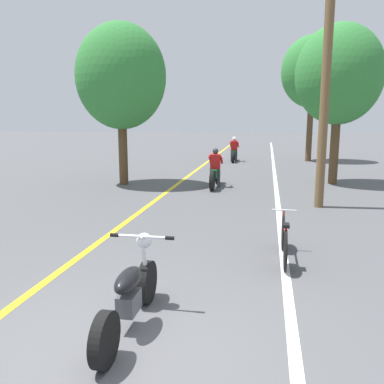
{
  "coord_description": "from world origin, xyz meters",
  "views": [
    {
      "loc": [
        1.51,
        -3.67,
        2.44
      ],
      "look_at": [
        -0.0,
        4.49,
        0.9
      ],
      "focal_mm": 38.0,
      "sensor_mm": 36.0,
      "label": 1
    }
  ],
  "objects_px": {
    "roadside_tree_right_far": "(313,72)",
    "bicycle_parked": "(284,239)",
    "utility_pole": "(326,84)",
    "roadside_tree_left": "(121,77)",
    "motorcycle_foreground": "(130,294)",
    "motorcycle_rider_lead": "(215,172)",
    "motorcycle_rider_far": "(234,152)",
    "roadside_tree_right_near": "(339,75)"
  },
  "relations": [
    {
      "from": "motorcycle_rider_lead",
      "to": "bicycle_parked",
      "type": "xyz_separation_m",
      "value": [
        2.11,
        -7.14,
        -0.16
      ]
    },
    {
      "from": "motorcycle_rider_lead",
      "to": "roadside_tree_left",
      "type": "bearing_deg",
      "value": 179.58
    },
    {
      "from": "motorcycle_foreground",
      "to": "motorcycle_rider_lead",
      "type": "bearing_deg",
      "value": 91.52
    },
    {
      "from": "motorcycle_rider_far",
      "to": "bicycle_parked",
      "type": "xyz_separation_m",
      "value": [
        2.14,
        -15.62,
        -0.16
      ]
    },
    {
      "from": "utility_pole",
      "to": "motorcycle_foreground",
      "type": "height_order",
      "value": "utility_pole"
    },
    {
      "from": "utility_pole",
      "to": "roadside_tree_right_near",
      "type": "relative_size",
      "value": 1.12
    },
    {
      "from": "utility_pole",
      "to": "roadside_tree_left",
      "type": "distance_m",
      "value": 7.15
    },
    {
      "from": "utility_pole",
      "to": "roadside_tree_right_near",
      "type": "xyz_separation_m",
      "value": [
        0.97,
        4.2,
        0.62
      ]
    },
    {
      "from": "roadside_tree_right_near",
      "to": "roadside_tree_left",
      "type": "xyz_separation_m",
      "value": [
        -7.57,
        -1.48,
        -0.07
      ]
    },
    {
      "from": "utility_pole",
      "to": "motorcycle_rider_lead",
      "type": "distance_m",
      "value": 5.02
    },
    {
      "from": "utility_pole",
      "to": "bicycle_parked",
      "type": "xyz_separation_m",
      "value": [
        -1.1,
        -4.45,
        -2.92
      ]
    },
    {
      "from": "motorcycle_rider_far",
      "to": "roadside_tree_right_near",
      "type": "bearing_deg",
      "value": -58.86
    },
    {
      "from": "motorcycle_foreground",
      "to": "motorcycle_rider_far",
      "type": "relative_size",
      "value": 1.0
    },
    {
      "from": "utility_pole",
      "to": "motorcycle_foreground",
      "type": "relative_size",
      "value": 3.17
    },
    {
      "from": "roadside_tree_left",
      "to": "motorcycle_rider_lead",
      "type": "height_order",
      "value": "roadside_tree_left"
    },
    {
      "from": "motorcycle_rider_lead",
      "to": "bicycle_parked",
      "type": "height_order",
      "value": "motorcycle_rider_lead"
    },
    {
      "from": "utility_pole",
      "to": "roadside_tree_right_far",
      "type": "relative_size",
      "value": 0.94
    },
    {
      "from": "roadside_tree_left",
      "to": "motorcycle_rider_far",
      "type": "xyz_separation_m",
      "value": [
        3.36,
        8.45,
        -3.3
      ]
    },
    {
      "from": "roadside_tree_right_far",
      "to": "roadside_tree_left",
      "type": "relative_size",
      "value": 1.19
    },
    {
      "from": "motorcycle_foreground",
      "to": "bicycle_parked",
      "type": "relative_size",
      "value": 1.15
    },
    {
      "from": "roadside_tree_right_far",
      "to": "motorcycle_rider_lead",
      "type": "height_order",
      "value": "roadside_tree_right_far"
    },
    {
      "from": "utility_pole",
      "to": "motorcycle_rider_far",
      "type": "bearing_deg",
      "value": 106.16
    },
    {
      "from": "utility_pole",
      "to": "bicycle_parked",
      "type": "distance_m",
      "value": 5.43
    },
    {
      "from": "utility_pole",
      "to": "motorcycle_rider_far",
      "type": "xyz_separation_m",
      "value": [
        -3.24,
        11.17,
        -2.76
      ]
    },
    {
      "from": "roadside_tree_left",
      "to": "motorcycle_foreground",
      "type": "height_order",
      "value": "roadside_tree_left"
    },
    {
      "from": "motorcycle_rider_lead",
      "to": "roadside_tree_right_far",
      "type": "bearing_deg",
      "value": 66.83
    },
    {
      "from": "utility_pole",
      "to": "motorcycle_foreground",
      "type": "bearing_deg",
      "value": -112.43
    },
    {
      "from": "motorcycle_rider_lead",
      "to": "motorcycle_rider_far",
      "type": "bearing_deg",
      "value": 90.17
    },
    {
      "from": "roadside_tree_left",
      "to": "bicycle_parked",
      "type": "distance_m",
      "value": 9.67
    },
    {
      "from": "roadside_tree_right_far",
      "to": "bicycle_parked",
      "type": "xyz_separation_m",
      "value": [
        -1.93,
        -16.59,
        -4.46
      ]
    },
    {
      "from": "roadside_tree_left",
      "to": "motorcycle_rider_far",
      "type": "bearing_deg",
      "value": 68.34
    },
    {
      "from": "roadside_tree_right_near",
      "to": "roadside_tree_right_far",
      "type": "height_order",
      "value": "roadside_tree_right_far"
    },
    {
      "from": "utility_pole",
      "to": "motorcycle_rider_lead",
      "type": "xyz_separation_m",
      "value": [
        -3.21,
        2.69,
        -2.76
      ]
    },
    {
      "from": "utility_pole",
      "to": "motorcycle_rider_far",
      "type": "distance_m",
      "value": 11.95
    },
    {
      "from": "utility_pole",
      "to": "motorcycle_rider_far",
      "type": "height_order",
      "value": "utility_pole"
    },
    {
      "from": "roadside_tree_left",
      "to": "motorcycle_foreground",
      "type": "bearing_deg",
      "value": -69.73
    },
    {
      "from": "roadside_tree_right_far",
      "to": "bicycle_parked",
      "type": "distance_m",
      "value": 17.29
    },
    {
      "from": "utility_pole",
      "to": "motorcycle_rider_far",
      "type": "relative_size",
      "value": 3.16
    },
    {
      "from": "roadside_tree_left",
      "to": "bicycle_parked",
      "type": "xyz_separation_m",
      "value": [
        5.49,
        -7.16,
        -3.46
      ]
    },
    {
      "from": "utility_pole",
      "to": "motorcycle_rider_lead",
      "type": "relative_size",
      "value": 2.89
    },
    {
      "from": "roadside_tree_right_near",
      "to": "roadside_tree_left",
      "type": "relative_size",
      "value": 1.0
    },
    {
      "from": "motorcycle_rider_lead",
      "to": "motorcycle_rider_far",
      "type": "height_order",
      "value": "motorcycle_rider_lead"
    }
  ]
}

